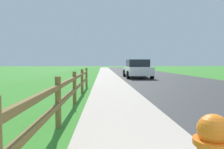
{
  "coord_description": "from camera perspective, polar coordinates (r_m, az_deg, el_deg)",
  "views": [
    {
      "loc": [
        -1.49,
        0.07,
        1.22
      ],
      "look_at": [
        -1.05,
        9.74,
        0.69
      ],
      "focal_mm": 33.54,
      "sensor_mm": 36.0,
      "label": 1
    }
  ],
  "objects": [
    {
      "name": "curb_concrete",
      "position": [
        27.0,
        -5.79,
        0.52
      ],
      "size": [
        6.0,
        66.0,
        0.01
      ],
      "primitive_type": "cube",
      "color": "#C0B0A0",
      "rests_on": "ground"
    },
    {
      "name": "rail_fence",
      "position": [
        5.14,
        -11.86,
        -4.22
      ],
      "size": [
        0.11,
        11.53,
        0.98
      ],
      "color": "brown",
      "rests_on": "ground"
    },
    {
      "name": "grass_verge",
      "position": [
        27.13,
        -8.96,
        0.52
      ],
      "size": [
        5.0,
        66.0,
        0.0
      ],
      "primitive_type": "cube",
      "color": "#3A872C",
      "rests_on": "ground"
    },
    {
      "name": "road_asphalt",
      "position": [
        27.42,
        7.9,
        0.55
      ],
      "size": [
        7.0,
        66.0,
        0.01
      ],
      "primitive_type": "cube",
      "color": "#3C3C3C",
      "rests_on": "ground"
    },
    {
      "name": "parked_suv_white",
      "position": [
        17.67,
        6.87,
        1.61
      ],
      "size": [
        2.1,
        4.72,
        1.51
      ],
      "color": "white",
      "rests_on": "ground"
    },
    {
      "name": "ground_plane",
      "position": [
        25.01,
        0.83,
        0.32
      ],
      "size": [
        120.0,
        120.0,
        0.0
      ],
      "primitive_type": "plane",
      "color": "#3A872C"
    }
  ]
}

